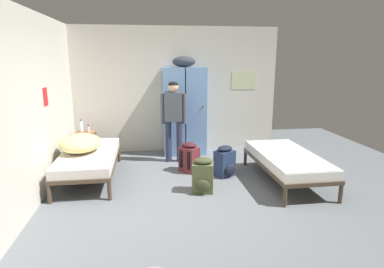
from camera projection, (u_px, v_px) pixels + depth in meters
name	position (u px, v px, depth m)	size (l,w,h in m)	color
ground_plane	(195.00, 202.00, 4.68)	(8.92, 8.92, 0.00)	slate
room_backdrop	(111.00, 100.00, 5.41)	(4.51, 5.64, 2.70)	beige
locker_bank	(184.00, 109.00, 6.89)	(0.90, 0.55, 2.07)	#6B93C6
shelf_unit	(86.00, 142.00, 6.62)	(0.38, 0.30, 0.57)	brown
bed_left_rear	(89.00, 158.00, 5.49)	(0.90, 1.90, 0.49)	#473828
bed_right	(287.00, 160.00, 5.39)	(0.90, 1.90, 0.49)	#473828
bedding_heap	(80.00, 143.00, 5.45)	(0.68, 0.84, 0.29)	#D1C67F
person_traveler	(174.00, 114.00, 6.31)	(0.50, 0.25, 1.60)	#2D334C
water_bottle	(81.00, 126.00, 6.55)	(0.07, 0.07, 0.25)	white
lotion_bottle	(88.00, 129.00, 6.52)	(0.06, 0.06, 0.15)	beige
backpack_maroon	(190.00, 158.00, 5.90)	(0.42, 0.42, 0.55)	maroon
backpack_olive	(203.00, 176.00, 4.98)	(0.37, 0.38, 0.55)	#566038
backpack_navy	(225.00, 162.00, 5.66)	(0.40, 0.41, 0.55)	navy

